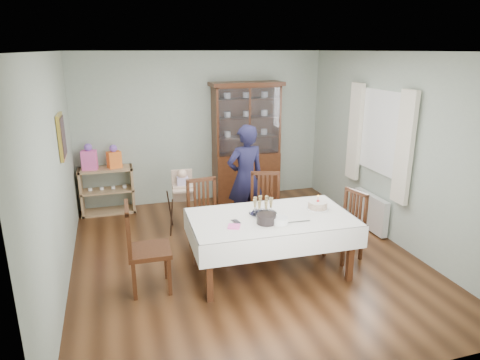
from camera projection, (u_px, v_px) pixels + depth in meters
name	position (u px, v px, depth m)	size (l,w,h in m)	color
floor	(244.00, 256.00, 5.87)	(5.00, 5.00, 0.00)	#593319
room_shell	(233.00, 127.00, 5.85)	(5.00, 5.00, 5.00)	#9EAA99
dining_table	(270.00, 244.00, 5.35)	(2.04, 1.21, 0.76)	#442111
china_cabinet	(246.00, 141.00, 7.81)	(1.30, 0.48, 2.18)	#442111
sideboard	(107.00, 190.00, 7.34)	(0.90, 0.38, 0.80)	tan
picture_frame	(61.00, 137.00, 5.49)	(0.04, 0.48, 0.58)	gold
window	(382.00, 132.00, 6.31)	(0.04, 1.02, 1.22)	white
curtain_left	(405.00, 148.00, 5.75)	(0.07, 0.30, 1.55)	silver
curtain_right	(355.00, 132.00, 6.89)	(0.07, 0.30, 1.55)	silver
radiator	(371.00, 212.00, 6.66)	(0.10, 0.80, 0.55)	white
chair_far_left	(206.00, 229.00, 6.01)	(0.49, 0.49, 1.00)	#442111
chair_far_right	(265.00, 221.00, 6.29)	(0.57, 0.57, 1.01)	#442111
chair_end_left	(149.00, 264.00, 4.99)	(0.49, 0.49, 1.07)	#442111
chair_end_right	(344.00, 239.00, 5.77)	(0.51, 0.51, 0.93)	#442111
woman	(245.00, 178.00, 6.57)	(0.60, 0.40, 1.66)	black
high_chair	(184.00, 206.00, 6.67)	(0.46, 0.46, 0.97)	black
champagne_tray	(263.00, 209.00, 5.29)	(0.35, 0.35, 0.21)	silver
birthday_cake	(318.00, 205.00, 5.46)	(0.28, 0.28, 0.19)	white
plate_stack_dark	(266.00, 219.00, 5.02)	(0.23, 0.23, 0.11)	black
plate_stack_white	(280.00, 221.00, 5.01)	(0.19, 0.19, 0.08)	white
napkin_stack	(234.00, 226.00, 4.92)	(0.14, 0.14, 0.02)	#FF5DB6
cutlery	(233.00, 222.00, 5.06)	(0.10, 0.14, 0.01)	silver
cake_knife	(298.00, 222.00, 5.07)	(0.30, 0.03, 0.01)	silver
gift_bag_pink	(89.00, 158.00, 7.08)	(0.26, 0.19, 0.44)	#FF5DB6
gift_bag_orange	(114.00, 157.00, 7.20)	(0.25, 0.21, 0.40)	orange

